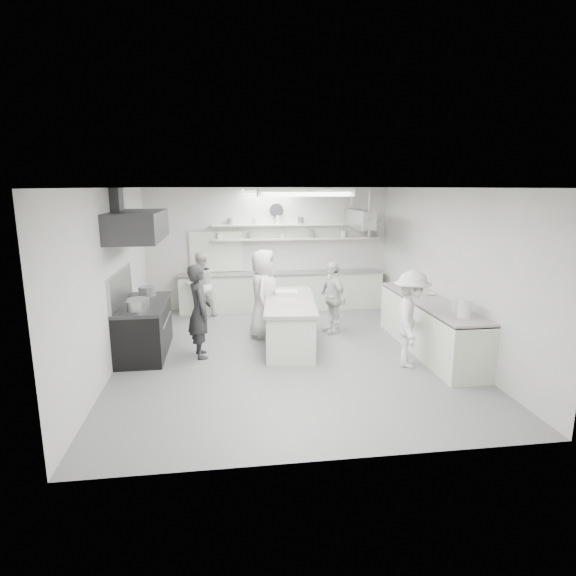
{
  "coord_description": "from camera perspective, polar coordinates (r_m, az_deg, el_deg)",
  "views": [
    {
      "loc": [
        -1.11,
        -8.14,
        3.02
      ],
      "look_at": [
        0.09,
        0.6,
        1.11
      ],
      "focal_mm": 29.26,
      "sensor_mm": 36.0,
      "label": 1
    }
  ],
  "objects": [
    {
      "name": "wall_clock",
      "position": [
        11.69,
        -1.42,
        9.43
      ],
      "size": [
        0.32,
        0.05,
        0.32
      ],
      "primitive_type": "cylinder",
      "rotation": [
        1.57,
        0.0,
        0.0
      ],
      "color": "white",
      "rests_on": "wall_back"
    },
    {
      "name": "bowl_island_b",
      "position": [
        8.64,
        -0.15,
        -2.14
      ],
      "size": [
        0.19,
        0.19,
        0.06
      ],
      "primitive_type": "imported",
      "rotation": [
        0.0,
        0.0,
        -0.06
      ],
      "color": "silver",
      "rests_on": "prep_island"
    },
    {
      "name": "shelf_lower",
      "position": [
        11.72,
        1.09,
        6.01
      ],
      "size": [
        4.2,
        0.26,
        0.04
      ],
      "primitive_type": "cube",
      "color": "silver",
      "rests_on": "wall_back"
    },
    {
      "name": "cook_right",
      "position": [
        8.21,
        14.71,
        -3.67
      ],
      "size": [
        0.98,
        1.23,
        1.66
      ],
      "primitive_type": "imported",
      "rotation": [
        0.0,
        0.0,
        1.17
      ],
      "color": "silver",
      "rests_on": "floor"
    },
    {
      "name": "back_counter",
      "position": [
        11.71,
        -0.74,
        -0.4
      ],
      "size": [
        5.0,
        0.6,
        0.92
      ],
      "primitive_type": "cube",
      "color": "silver",
      "rests_on": "floor"
    },
    {
      "name": "pass_through_window",
      "position": [
        11.73,
        -8.73,
        4.39
      ],
      "size": [
        1.3,
        0.04,
        1.0
      ],
      "primitive_type": "cube",
      "color": "black",
      "rests_on": "wall_back"
    },
    {
      "name": "light_fixture_rear",
      "position": [
        10.0,
        -1.51,
        11.77
      ],
      "size": [
        1.3,
        0.25,
        0.1
      ],
      "primitive_type": "cube",
      "color": "silver",
      "rests_on": "ceiling"
    },
    {
      "name": "wall_back",
      "position": [
        11.79,
        -2.39,
        4.81
      ],
      "size": [
        6.0,
        0.04,
        3.0
      ],
      "primitive_type": "cube",
      "color": "silver",
      "rests_on": "floor"
    },
    {
      "name": "stove_pot",
      "position": [
        8.49,
        -17.73,
        -1.97
      ],
      "size": [
        0.36,
        0.36,
        0.23
      ],
      "primitive_type": "cylinder",
      "color": "#A1A1A2",
      "rests_on": "stove"
    },
    {
      "name": "stove",
      "position": [
        9.04,
        -17.05,
        -4.84
      ],
      "size": [
        0.8,
        1.8,
        0.9
      ],
      "primitive_type": "cube",
      "color": "black",
      "rests_on": "floor"
    },
    {
      "name": "pot_rack",
      "position": [
        11.02,
        8.66,
        8.34
      ],
      "size": [
        0.3,
        1.6,
        0.4
      ],
      "primitive_type": "cube",
      "color": "#A1A1A2",
      "rests_on": "ceiling"
    },
    {
      "name": "right_counter",
      "position": [
        9.15,
        16.83,
        -4.49
      ],
      "size": [
        0.74,
        3.3,
        0.94
      ],
      "primitive_type": "cube",
      "color": "silver",
      "rests_on": "floor"
    },
    {
      "name": "cook_stove",
      "position": [
        8.51,
        -10.72,
        -2.78
      ],
      "size": [
        0.52,
        0.69,
        1.69
      ],
      "primitive_type": "imported",
      "rotation": [
        0.0,
        0.0,
        1.77
      ],
      "color": "#282829",
      "rests_on": "floor"
    },
    {
      "name": "cook_island_left",
      "position": [
        9.51,
        -3.0,
        -0.68
      ],
      "size": [
        0.74,
        0.98,
        1.79
      ],
      "primitive_type": "imported",
      "rotation": [
        0.0,
        0.0,
        1.36
      ],
      "color": "silver",
      "rests_on": "floor"
    },
    {
      "name": "cook_island_right",
      "position": [
        9.84,
        5.44,
        -1.14
      ],
      "size": [
        0.6,
        0.95,
        1.51
      ],
      "primitive_type": "imported",
      "rotation": [
        0.0,
        0.0,
        -1.28
      ],
      "color": "silver",
      "rests_on": "floor"
    },
    {
      "name": "light_fixture_front",
      "position": [
        6.44,
        2.14,
        11.51
      ],
      "size": [
        1.3,
        0.25,
        0.1
      ],
      "primitive_type": "cube",
      "color": "silver",
      "rests_on": "ceiling"
    },
    {
      "name": "shelf_upper",
      "position": [
        11.69,
        1.09,
        7.71
      ],
      "size": [
        4.2,
        0.26,
        0.04
      ],
      "primitive_type": "cube",
      "color": "silver",
      "rests_on": "wall_back"
    },
    {
      "name": "wall_front",
      "position": [
        5.01,
        5.38,
        -5.49
      ],
      "size": [
        6.0,
        0.04,
        3.0
      ],
      "primitive_type": "cube",
      "color": "silver",
      "rests_on": "floor"
    },
    {
      "name": "wall_right",
      "position": [
        9.25,
        18.68,
        2.12
      ],
      "size": [
        0.04,
        7.0,
        3.0
      ],
      "primitive_type": "cube",
      "color": "silver",
      "rests_on": "floor"
    },
    {
      "name": "cook_back",
      "position": [
        11.14,
        -10.6,
        0.37
      ],
      "size": [
        0.93,
        0.85,
        1.54
      ],
      "primitive_type": "imported",
      "rotation": [
        0.0,
        0.0,
        -2.7
      ],
      "color": "silver",
      "rests_on": "floor"
    },
    {
      "name": "ceiling",
      "position": [
        8.22,
        -0.08,
        12.16
      ],
      "size": [
        6.0,
        7.0,
        0.02
      ],
      "primitive_type": "cube",
      "color": "silver",
      "rests_on": "wall_back"
    },
    {
      "name": "exhaust_hood",
      "position": [
        8.7,
        -17.83,
        7.23
      ],
      "size": [
        0.85,
        2.0,
        0.5
      ],
      "primitive_type": "cube",
      "color": "#323235",
      "rests_on": "wall_left"
    },
    {
      "name": "wall_left",
      "position": [
        8.49,
        -20.56,
        1.14
      ],
      "size": [
        0.04,
        7.0,
        3.0
      ],
      "primitive_type": "cube",
      "color": "silver",
      "rests_on": "floor"
    },
    {
      "name": "bowl_island_a",
      "position": [
        9.54,
        -0.57,
        -0.74
      ],
      "size": [
        0.26,
        0.26,
        0.06
      ],
      "primitive_type": "imported",
      "rotation": [
        0.0,
        0.0,
        -0.05
      ],
      "color": "#A1A1A2",
      "rests_on": "prep_island"
    },
    {
      "name": "bowl_right",
      "position": [
        9.47,
        16.72,
        -0.79
      ],
      "size": [
        0.31,
        0.31,
        0.06
      ],
      "primitive_type": "imported",
      "rotation": [
        0.0,
        0.0,
        0.21
      ],
      "color": "silver",
      "rests_on": "right_counter"
    },
    {
      "name": "floor",
      "position": [
        8.76,
        -0.07,
        -8.01
      ],
      "size": [
        6.0,
        7.0,
        0.02
      ],
      "primitive_type": "cube",
      "color": "gray",
      "rests_on": "ground"
    },
    {
      "name": "prep_island",
      "position": [
        9.12,
        0.21,
        -4.3
      ],
      "size": [
        1.12,
        2.38,
        0.85
      ],
      "primitive_type": "cube",
      "rotation": [
        0.0,
        0.0,
        -0.12
      ],
      "color": "silver",
      "rests_on": "floor"
    }
  ]
}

